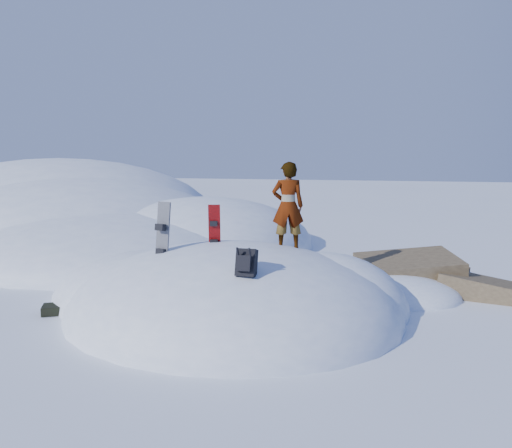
% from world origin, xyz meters
% --- Properties ---
extents(ground, '(120.00, 120.00, 0.00)m').
position_xyz_m(ground, '(0.00, 0.00, 0.00)').
color(ground, white).
rests_on(ground, ground).
extents(snow_mound, '(8.00, 6.00, 3.00)m').
position_xyz_m(snow_mound, '(-0.17, 0.24, 0.00)').
color(snow_mound, white).
rests_on(snow_mound, ground).
extents(snow_ridge, '(21.50, 18.50, 6.40)m').
position_xyz_m(snow_ridge, '(-10.43, 9.85, 0.00)').
color(snow_ridge, white).
rests_on(snow_ridge, ground).
extents(rock_outcrop, '(4.68, 4.41, 1.68)m').
position_xyz_m(rock_outcrop, '(3.72, 3.01, 0.01)').
color(rock_outcrop, brown).
rests_on(rock_outcrop, ground).
extents(snowboard_red, '(0.30, 0.26, 1.34)m').
position_xyz_m(snowboard_red, '(-0.48, 0.30, 1.63)').
color(snowboard_red, red).
rests_on(snowboard_red, snow_mound).
extents(snowboard_dark, '(0.36, 0.31, 1.67)m').
position_xyz_m(snowboard_dark, '(-1.31, -0.49, 1.56)').
color(snowboard_dark, black).
rests_on(snowboard_dark, snow_mound).
extents(backpack, '(0.35, 0.42, 0.57)m').
position_xyz_m(backpack, '(0.76, -1.49, 1.47)').
color(backpack, black).
rests_on(backpack, snow_mound).
extents(gear_pile, '(0.88, 0.71, 0.23)m').
position_xyz_m(gear_pile, '(-3.50, -0.83, 0.11)').
color(gear_pile, black).
rests_on(gear_pile, ground).
extents(person, '(0.79, 0.64, 1.87)m').
position_xyz_m(person, '(1.01, 0.78, 2.24)').
color(person, slate).
rests_on(person, snow_mound).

